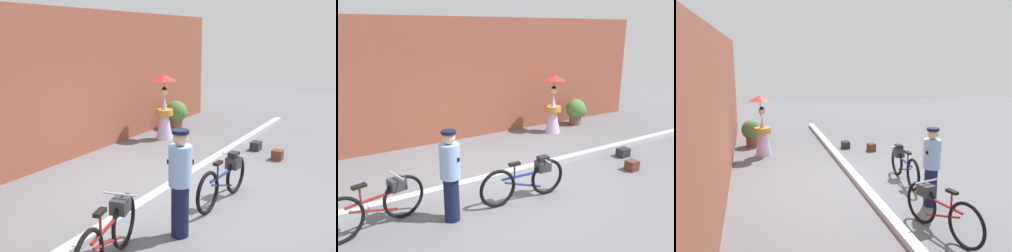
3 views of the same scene
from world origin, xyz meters
The scene contains 10 objects.
ground_plane centered at (0.00, 0.00, 0.00)m, with size 30.00×30.00×0.00m, color slate.
building_wall centered at (0.00, 3.17, 1.75)m, with size 14.00×0.40×3.49m, color brown.
sidewalk_curb centered at (0.00, 0.00, 0.06)m, with size 14.00×0.20×0.12m, color #B2B2B7.
bicycle_near_officer centered at (-2.88, -0.64, 0.43)m, with size 1.79×0.61×0.86m.
bicycle_far_side centered at (-0.25, -1.09, 0.42)m, with size 1.82×0.48×0.81m.
person_officer centered at (-1.76, -1.04, 0.85)m, with size 0.34×0.35×1.60m.
person_with_parasol centered at (2.94, 2.10, 0.85)m, with size 0.68×0.68×1.81m.
potted_plant_by_door centered at (4.21, 2.41, 0.49)m, with size 0.68×0.66×0.88m.
backpack_on_pavement centered at (2.62, -1.23, 0.12)m, with size 0.25×0.24×0.24m.
backpack_spare centered at (3.15, -0.53, 0.12)m, with size 0.30×0.23×0.22m.
Camera 1 is at (-6.48, -3.66, 2.90)m, focal length 42.83 mm.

